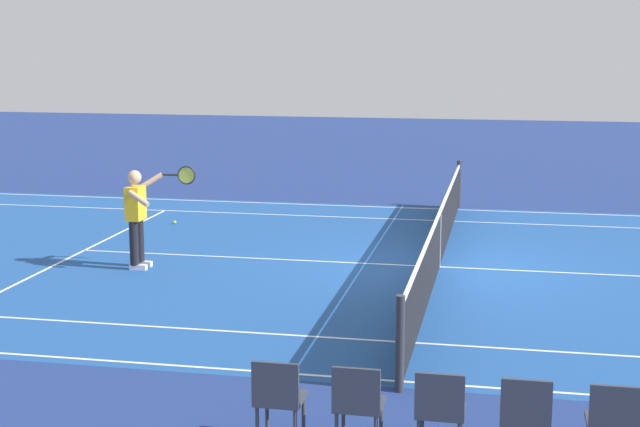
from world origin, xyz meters
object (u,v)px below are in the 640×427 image
spectator_chair_6 (358,402)px  spectator_chair_3 (613,421)px  spectator_chair_7 (278,396)px  spectator_chair_4 (525,414)px  tennis_player_near (138,213)px  tennis_ball (175,222)px  tennis_net (440,238)px  spectator_chair_5 (440,408)px

spectator_chair_6 → spectator_chair_3: bearing=180.0°
spectator_chair_3 → spectator_chair_7: bearing=0.0°
spectator_chair_4 → spectator_chair_7: (2.24, 0.00, 0.00)m
spectator_chair_4 → spectator_chair_7: size_ratio=1.00×
tennis_player_near → spectator_chair_6: (-4.72, 6.41, -0.41)m
tennis_ball → spectator_chair_3: 12.76m
tennis_net → spectator_chair_6: (0.19, 7.46, 0.03)m
tennis_player_near → spectator_chair_4: size_ratio=1.93×
tennis_ball → spectator_chair_3: bearing=127.2°
tennis_net → tennis_player_near: size_ratio=6.89×
tennis_net → spectator_chair_7: tennis_net is taller
spectator_chair_3 → spectator_chair_7: 2.98m
spectator_chair_4 → tennis_ball: bearing=-55.6°
tennis_ball → spectator_chair_4: bearing=124.4°
spectator_chair_5 → spectator_chair_4: bearing=180.0°
tennis_player_near → tennis_ball: size_ratio=25.71×
tennis_player_near → spectator_chair_5: bearing=130.4°
spectator_chair_6 → spectator_chair_5: bearing=180.0°
tennis_player_near → spectator_chair_3: (-6.96, 6.41, -0.41)m
tennis_player_near → spectator_chair_4: bearing=134.1°
tennis_player_near → tennis_ball: 3.93m
spectator_chair_3 → spectator_chair_7: (2.98, 0.00, 0.00)m
spectator_chair_4 → spectator_chair_6: bearing=0.0°
tennis_net → spectator_chair_3: size_ratio=13.30×
tennis_ball → spectator_chair_6: bearing=118.3°
tennis_ball → spectator_chair_5: (-6.21, 10.16, 0.49)m
tennis_player_near → spectator_chair_4: (-6.21, 6.41, -0.41)m
tennis_player_near → spectator_chair_3: size_ratio=1.93×
tennis_player_near → spectator_chair_5: (-5.46, 6.41, -0.41)m
spectator_chair_3 → spectator_chair_4: size_ratio=1.00×
spectator_chair_7 → tennis_net: bearing=-97.2°
spectator_chair_3 → spectator_chair_6: same height
tennis_ball → tennis_player_near: bearing=101.3°
spectator_chair_7 → spectator_chair_6: bearing=180.0°
tennis_ball → tennis_net: bearing=154.5°
tennis_net → spectator_chair_3: bearing=105.3°
spectator_chair_4 → tennis_net: bearing=-80.1°
tennis_net → tennis_player_near: bearing=12.1°
spectator_chair_4 → spectator_chair_5: same height
tennis_net → tennis_ball: bearing=-25.5°
tennis_player_near → spectator_chair_3: tennis_player_near is taller
spectator_chair_5 → tennis_player_near: bearing=-49.6°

